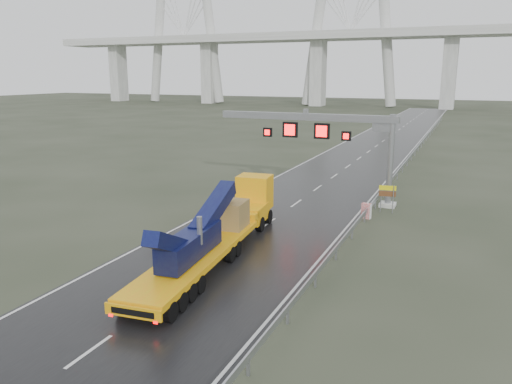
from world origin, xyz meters
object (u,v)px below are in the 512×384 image
at_px(heavy_haul_truck, 223,225).
at_px(exit_sign_pair, 387,193).
at_px(striped_barrier, 366,211).
at_px(sign_gantry, 331,133).

height_order(heavy_haul_truck, exit_sign_pair, heavy_haul_truck).
distance_m(exit_sign_pair, striped_barrier, 2.56).
bearing_deg(exit_sign_pair, striped_barrier, -126.17).
height_order(sign_gantry, heavy_haul_truck, sign_gantry).
xyz_separation_m(heavy_haul_truck, striped_barrier, (6.48, 9.99, -1.00)).
bearing_deg(striped_barrier, sign_gantry, 146.38).
relative_size(heavy_haul_truck, striped_barrier, 15.46).
xyz_separation_m(sign_gantry, exit_sign_pair, (5.00, -1.88, -4.12)).
distance_m(sign_gantry, striped_barrier, 7.53).
xyz_separation_m(sign_gantry, striped_barrier, (3.90, -3.99, -5.06)).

